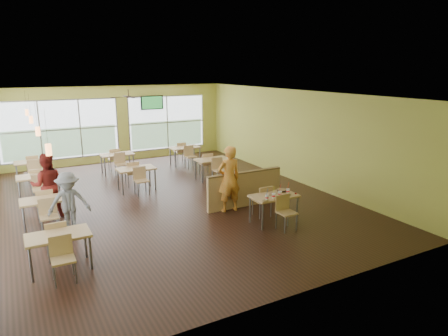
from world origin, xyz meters
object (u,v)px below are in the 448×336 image
at_px(man_plaid, 229,179).
at_px(main_table, 274,199).
at_px(half_wall_divider, 245,189).
at_px(food_basket, 282,190).

bearing_deg(man_plaid, main_table, 116.33).
bearing_deg(main_table, half_wall_divider, 90.00).
height_order(main_table, food_basket, main_table).
distance_m(man_plaid, food_basket, 1.51).
distance_m(half_wall_divider, man_plaid, 0.74).
bearing_deg(half_wall_divider, man_plaid, -167.33).
relative_size(half_wall_divider, man_plaid, 1.28).
bearing_deg(main_table, food_basket, 22.56).
bearing_deg(man_plaid, food_basket, 130.97).
relative_size(man_plaid, food_basket, 6.83).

